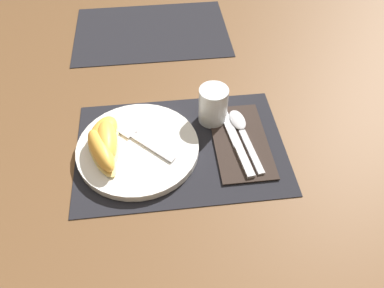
{
  "coord_description": "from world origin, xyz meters",
  "views": [
    {
      "loc": [
        -0.04,
        -0.52,
        0.61
      ],
      "look_at": [
        0.02,
        -0.01,
        0.02
      ],
      "focal_mm": 35.0,
      "sensor_mm": 36.0,
      "label": 1
    }
  ],
  "objects_px": {
    "citrus_wedge_1": "(107,140)",
    "citrus_wedge_2": "(101,151)",
    "citrus_wedge_0": "(103,134)",
    "plate": "(138,147)",
    "spoon": "(241,128)",
    "juice_glass": "(213,107)",
    "knife": "(236,141)",
    "fork": "(135,137)"
  },
  "relations": [
    {
      "from": "citrus_wedge_1",
      "to": "citrus_wedge_2",
      "type": "bearing_deg",
      "value": -110.34
    },
    {
      "from": "juice_glass",
      "to": "citrus_wedge_2",
      "type": "relative_size",
      "value": 0.67
    },
    {
      "from": "citrus_wedge_1",
      "to": "knife",
      "type": "bearing_deg",
      "value": -1.62
    },
    {
      "from": "spoon",
      "to": "citrus_wedge_0",
      "type": "bearing_deg",
      "value": -178.73
    },
    {
      "from": "plate",
      "to": "juice_glass",
      "type": "xyz_separation_m",
      "value": [
        0.17,
        0.07,
        0.03
      ]
    },
    {
      "from": "spoon",
      "to": "juice_glass",
      "type": "bearing_deg",
      "value": 143.3
    },
    {
      "from": "spoon",
      "to": "citrus_wedge_2",
      "type": "bearing_deg",
      "value": -169.24
    },
    {
      "from": "fork",
      "to": "citrus_wedge_1",
      "type": "distance_m",
      "value": 0.06
    },
    {
      "from": "citrus_wedge_2",
      "to": "spoon",
      "type": "bearing_deg",
      "value": 10.76
    },
    {
      "from": "fork",
      "to": "citrus_wedge_2",
      "type": "xyz_separation_m",
      "value": [
        -0.07,
        -0.05,
        0.02
      ]
    },
    {
      "from": "knife",
      "to": "citrus_wedge_0",
      "type": "relative_size",
      "value": 1.83
    },
    {
      "from": "fork",
      "to": "citrus_wedge_1",
      "type": "relative_size",
      "value": 1.19
    },
    {
      "from": "citrus_wedge_1",
      "to": "citrus_wedge_2",
      "type": "relative_size",
      "value": 0.94
    },
    {
      "from": "fork",
      "to": "citrus_wedge_1",
      "type": "xyz_separation_m",
      "value": [
        -0.06,
        -0.02,
        0.02
      ]
    },
    {
      "from": "juice_glass",
      "to": "citrus_wedge_0",
      "type": "relative_size",
      "value": 0.76
    },
    {
      "from": "plate",
      "to": "citrus_wedge_2",
      "type": "xyz_separation_m",
      "value": [
        -0.07,
        -0.03,
        0.03
      ]
    },
    {
      "from": "knife",
      "to": "citrus_wedge_1",
      "type": "distance_m",
      "value": 0.27
    },
    {
      "from": "fork",
      "to": "juice_glass",
      "type": "bearing_deg",
      "value": 16.77
    },
    {
      "from": "citrus_wedge_0",
      "to": "citrus_wedge_1",
      "type": "distance_m",
      "value": 0.02
    },
    {
      "from": "plate",
      "to": "fork",
      "type": "height_order",
      "value": "fork"
    },
    {
      "from": "plate",
      "to": "citrus_wedge_2",
      "type": "bearing_deg",
      "value": -159.37
    },
    {
      "from": "plate",
      "to": "fork",
      "type": "distance_m",
      "value": 0.02
    },
    {
      "from": "citrus_wedge_0",
      "to": "citrus_wedge_1",
      "type": "height_order",
      "value": "citrus_wedge_1"
    },
    {
      "from": "citrus_wedge_0",
      "to": "citrus_wedge_1",
      "type": "bearing_deg",
      "value": -66.46
    },
    {
      "from": "spoon",
      "to": "citrus_wedge_1",
      "type": "height_order",
      "value": "citrus_wedge_1"
    },
    {
      "from": "fork",
      "to": "knife",
      "type": "bearing_deg",
      "value": -6.95
    },
    {
      "from": "plate",
      "to": "knife",
      "type": "bearing_deg",
      "value": -1.64
    },
    {
      "from": "plate",
      "to": "juice_glass",
      "type": "distance_m",
      "value": 0.19
    },
    {
      "from": "citrus_wedge_0",
      "to": "citrus_wedge_2",
      "type": "relative_size",
      "value": 0.89
    },
    {
      "from": "citrus_wedge_0",
      "to": "citrus_wedge_1",
      "type": "relative_size",
      "value": 0.94
    },
    {
      "from": "knife",
      "to": "citrus_wedge_1",
      "type": "bearing_deg",
      "value": 178.38
    },
    {
      "from": "knife",
      "to": "citrus_wedge_0",
      "type": "bearing_deg",
      "value": 173.97
    },
    {
      "from": "knife",
      "to": "citrus_wedge_0",
      "type": "distance_m",
      "value": 0.28
    },
    {
      "from": "plate",
      "to": "spoon",
      "type": "bearing_deg",
      "value": 7.53
    },
    {
      "from": "citrus_wedge_0",
      "to": "fork",
      "type": "bearing_deg",
      "value": -3.0
    },
    {
      "from": "spoon",
      "to": "citrus_wedge_0",
      "type": "distance_m",
      "value": 0.3
    },
    {
      "from": "juice_glass",
      "to": "citrus_wedge_0",
      "type": "distance_m",
      "value": 0.24
    },
    {
      "from": "plate",
      "to": "citrus_wedge_0",
      "type": "relative_size",
      "value": 2.26
    },
    {
      "from": "knife",
      "to": "citrus_wedge_0",
      "type": "xyz_separation_m",
      "value": [
        -0.28,
        0.03,
        0.03
      ]
    },
    {
      "from": "spoon",
      "to": "citrus_wedge_0",
      "type": "xyz_separation_m",
      "value": [
        -0.3,
        -0.01,
        0.02
      ]
    },
    {
      "from": "fork",
      "to": "citrus_wedge_2",
      "type": "height_order",
      "value": "citrus_wedge_2"
    },
    {
      "from": "plate",
      "to": "citrus_wedge_1",
      "type": "xyz_separation_m",
      "value": [
        -0.06,
        0.0,
        0.03
      ]
    }
  ]
}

